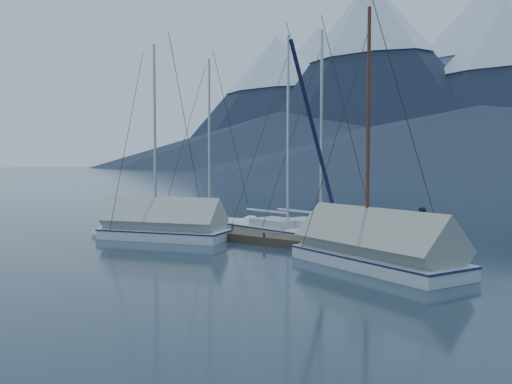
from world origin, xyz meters
The scene contains 9 objects.
ground centered at (0.00, 0.00, 0.00)m, with size 1000.00×1000.00×0.00m, color black.
dock centered at (0.00, 2.00, 0.11)m, with size 18.00×1.50×0.54m.
mooring_posts centered at (-0.50, 2.00, 0.35)m, with size 15.12×1.52×0.35m.
sailboat_open_left centered at (-4.77, 4.61, 0.18)m, with size 7.66×3.24×9.97m.
sailboat_open_mid centered at (0.98, 3.69, 0.18)m, with size 8.03×3.83×10.25m.
sailboat_open_right centered at (2.39, 4.30, 0.18)m, with size 8.21×4.09×10.45m.
sailboat_covered_near centered at (6.42, -0.15, 0.48)m, with size 7.70×4.54×9.59m.
sailboat_covered_far centered at (-4.19, -0.35, 0.48)m, with size 7.23×4.20×9.73m.
person centered at (7.50, 2.37, 1.11)m, with size 0.56×0.37×1.54m, color black.
Camera 1 is at (14.98, -16.69, 3.46)m, focal length 38.00 mm.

